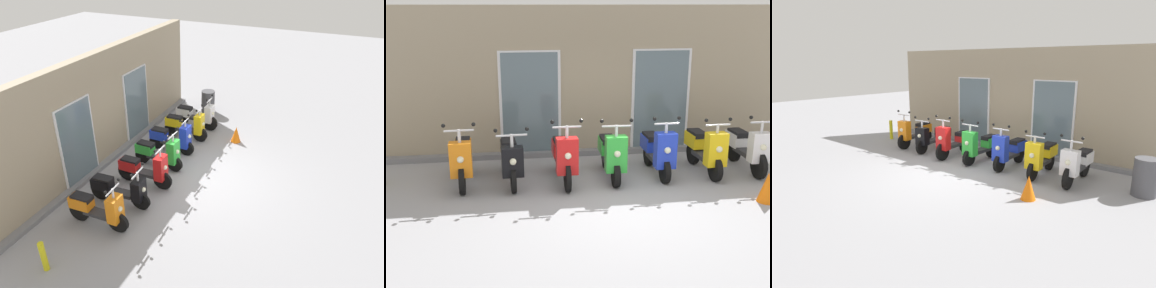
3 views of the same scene
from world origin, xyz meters
The scene contains 10 objects.
ground_plane centered at (0.00, 0.00, 0.00)m, with size 40.00×40.00×0.00m, color #939399.
storefront_facade centered at (0.00, 3.00, 1.55)m, with size 9.49×0.50×3.21m.
scooter_orange centered at (-2.77, 1.29, 0.50)m, with size 0.57×1.55×1.28m.
scooter_black centered at (-1.90, 1.31, 0.46)m, with size 0.61×1.63×1.18m.
scooter_red centered at (-0.92, 1.17, 0.50)m, with size 0.57×1.62×1.31m.
scooter_green centered at (0.01, 1.25, 0.48)m, with size 0.60×1.53×1.27m.
scooter_blue centered at (0.94, 1.31, 0.49)m, with size 0.53×1.51×1.27m.
scooter_yellow centered at (1.90, 1.28, 0.49)m, with size 0.54×1.51×1.22m.
scooter_white centered at (2.79, 1.32, 0.48)m, with size 0.54×1.61×1.24m.
traffic_cone centered at (2.38, -0.27, 0.26)m, with size 0.32×0.32×0.52m, color orange.
Camera 2 is at (-1.86, -7.33, 3.23)m, focal length 45.11 mm.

